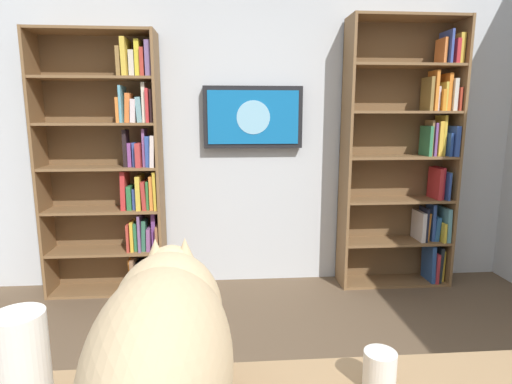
{
  "coord_description": "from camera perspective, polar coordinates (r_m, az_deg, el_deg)",
  "views": [
    {
      "loc": [
        0.23,
        1.21,
        1.41
      ],
      "look_at": [
        0.06,
        -1.03,
        0.99
      ],
      "focal_mm": 29.0,
      "sensor_mm": 36.0,
      "label": 1
    }
  ],
  "objects": [
    {
      "name": "coffee_mug",
      "position": [
        1.14,
        16.68,
        -22.49
      ],
      "size": [
        0.08,
        0.08,
        0.1
      ],
      "primitive_type": "cylinder",
      "color": "white",
      "rests_on": "desk"
    },
    {
      "name": "bookshelf_right",
      "position": [
        3.4,
        -18.58,
        3.1
      ],
      "size": [
        0.92,
        0.28,
        2.02
      ],
      "color": "brown",
      "rests_on": "ground"
    },
    {
      "name": "wall_back",
      "position": [
        3.45,
        -0.51,
        9.53
      ],
      "size": [
        4.52,
        0.06,
        2.7
      ],
      "primitive_type": "cube",
      "color": "silver",
      "rests_on": "ground"
    },
    {
      "name": "cat",
      "position": [
        0.92,
        -12.68,
        -20.11
      ],
      "size": [
        0.29,
        0.7,
        0.38
      ],
      "color": "#D1B284",
      "rests_on": "desk"
    },
    {
      "name": "wall_mounted_tv",
      "position": [
        3.36,
        -0.5,
        10.26
      ],
      "size": [
        0.79,
        0.07,
        0.49
      ],
      "color": "black"
    },
    {
      "name": "paper_towel_roll",
      "position": [
        1.09,
        -29.43,
        -20.27
      ],
      "size": [
        0.11,
        0.11,
        0.25
      ],
      "primitive_type": "cylinder",
      "color": "white",
      "rests_on": "desk"
    },
    {
      "name": "bookshelf_left",
      "position": [
        3.63,
        20.59,
        4.34
      ],
      "size": [
        0.91,
        0.28,
        2.16
      ],
      "color": "brown",
      "rests_on": "ground"
    }
  ]
}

